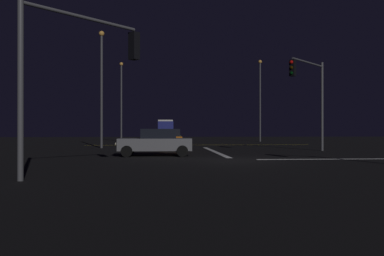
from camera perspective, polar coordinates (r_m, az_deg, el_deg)
ground at (r=20.66m, az=5.87°, el=-4.62°), size 120.00×120.00×0.10m
stop_line_north at (r=28.02m, az=3.18°, el=-3.33°), size 0.35×12.71×0.01m
centre_line_ns at (r=39.54m, az=1.00°, el=-2.41°), size 22.00×0.15×0.01m
crosswalk_bar_east at (r=23.21m, az=24.62°, el=-3.98°), size 12.71×0.40×0.01m
sedan_orange at (r=30.67m, az=-3.26°, el=-1.57°), size 2.02×4.33×1.57m
sedan_green at (r=37.30m, az=-3.16°, el=-1.31°), size 2.02×4.33×1.57m
sedan_red at (r=42.92m, az=-3.30°, el=-1.16°), size 2.02×4.33×1.57m
sedan_blue at (r=48.78m, az=-3.63°, el=-1.04°), size 2.02×4.33×1.57m
sedan_black at (r=54.20m, az=-3.62°, el=-0.95°), size 2.02×4.33×1.57m
sedan_silver at (r=59.76m, az=-3.82°, el=-0.88°), size 2.02×4.33×1.57m
box_truck at (r=67.06m, az=-3.78°, el=-0.02°), size 2.68×8.28×3.08m
sedan_gray_crossing at (r=23.47m, az=-5.17°, el=-2.00°), size 4.33×2.02×1.57m
traffic_signal_sw at (r=14.33m, az=-15.76°, el=9.48°), size 3.48×3.48×5.68m
traffic_signal_ne at (r=28.74m, az=16.42°, el=5.55°), size 3.56×3.56×6.36m
streetlamp_left_far at (r=49.75m, az=-9.97°, el=4.44°), size 0.44×0.44×9.67m
streetlamp_right_far at (r=51.00m, az=9.61°, el=4.61°), size 0.44×0.44×10.17m
streetlamp_left_near at (r=33.93m, az=-12.68°, el=6.51°), size 0.44×0.44×9.59m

